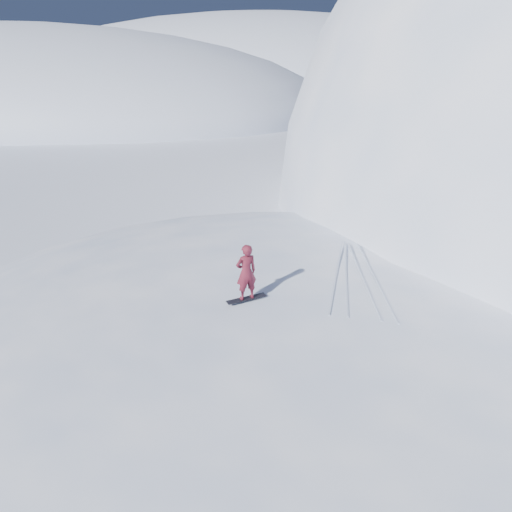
% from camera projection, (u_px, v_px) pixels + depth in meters
% --- Properties ---
extents(ground, '(400.00, 400.00, 0.00)m').
position_uv_depth(ground, '(335.00, 420.00, 13.23)').
color(ground, white).
rests_on(ground, ground).
extents(near_ridge, '(36.00, 28.00, 4.80)m').
position_uv_depth(near_ridge, '(379.00, 365.00, 15.54)').
color(near_ridge, white).
rests_on(near_ridge, ground).
extents(far_ridge_a, '(120.00, 70.00, 28.00)m').
position_uv_depth(far_ridge_a, '(12.00, 106.00, 84.87)').
color(far_ridge_a, white).
rests_on(far_ridge_a, ground).
extents(far_ridge_c, '(140.00, 90.00, 36.00)m').
position_uv_depth(far_ridge_c, '(250.00, 89.00, 119.59)').
color(far_ridge_c, white).
rests_on(far_ridge_c, ground).
extents(wind_bumps, '(16.00, 14.40, 1.00)m').
position_uv_depth(wind_bumps, '(329.00, 371.00, 15.22)').
color(wind_bumps, white).
rests_on(wind_bumps, ground).
extents(snowboard, '(1.16, 1.11, 0.02)m').
position_uv_depth(snowboard, '(246.00, 299.00, 14.83)').
color(snowboard, black).
rests_on(snowboard, near_ridge).
extents(snowboarder, '(0.81, 0.80, 1.89)m').
position_uv_depth(snowboarder, '(246.00, 272.00, 14.43)').
color(snowboarder, maroon).
rests_on(snowboarder, snowboard).
extents(vapor_plume, '(10.42, 8.34, 7.30)m').
position_uv_depth(vapor_plume, '(15.00, 121.00, 67.12)').
color(vapor_plume, white).
rests_on(vapor_plume, ground).
extents(board_tracks, '(2.59, 5.99, 0.04)m').
position_uv_depth(board_tracks, '(355.00, 274.00, 16.40)').
color(board_tracks, silver).
rests_on(board_tracks, ground).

